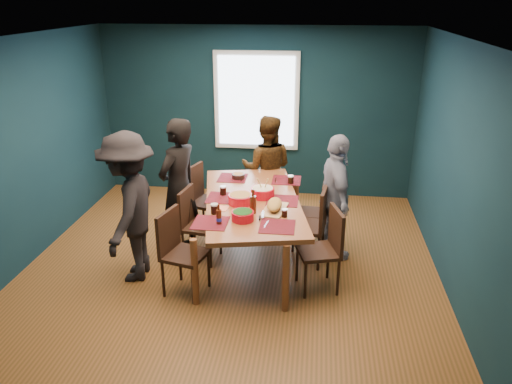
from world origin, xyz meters
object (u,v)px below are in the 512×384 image
chair_left_mid (194,219)px  person_back (267,169)px  chair_right_mid (314,220)px  bowl_salad (240,199)px  chair_right_near (326,243)px  person_near_left (129,208)px  dining_table (252,206)px  person_right (335,198)px  bowl_herbs (243,215)px  cutting_board (274,206)px  chair_left_far (202,195)px  chair_right_far (316,208)px  bowl_dumpling (263,192)px  person_far_left (179,187)px  chair_left_near (177,246)px

chair_left_mid → person_back: 1.55m
chair_right_mid → bowl_salad: 0.95m
chair_right_near → person_near_left: bearing=163.9°
dining_table → person_back: (0.04, 1.31, 0.02)m
person_right → bowl_herbs: (-1.02, -0.86, 0.09)m
chair_right_mid → cutting_board: bearing=-134.3°
dining_table → chair_left_far: 1.08m
chair_right_mid → bowl_herbs: size_ratio=4.03×
chair_right_far → bowl_dumpling: 0.96m
bowl_salad → dining_table: bearing=49.3°
dining_table → chair_right_near: 1.04m
dining_table → cutting_board: size_ratio=4.05×
chair_left_mid → person_far_left: person_far_left is taller
bowl_salad → person_far_left: bearing=159.7°
chair_right_mid → person_near_left: bearing=-156.6°
chair_left_near → bowl_herbs: size_ratio=3.91×
person_back → bowl_salad: bearing=84.6°
person_far_left → bowl_herbs: 1.20m
person_back → cutting_board: 1.63m
chair_left_near → chair_right_near: size_ratio=1.00×
chair_right_mid → chair_left_mid: bearing=-169.2°
person_near_left → bowl_dumpling: size_ratio=6.10×
person_near_left → cutting_board: person_near_left is taller
person_far_left → chair_right_mid: bearing=110.6°
person_right → person_far_left: bearing=79.9°
chair_left_near → bowl_salad: 0.93m
chair_right_mid → chair_right_near: chair_right_mid is taller
chair_left_mid → chair_right_far: size_ratio=1.13×
chair_left_far → person_near_left: size_ratio=0.56×
person_back → bowl_salad: 1.47m
chair_left_mid → chair_left_far: bearing=104.6°
chair_right_near → chair_left_far: bearing=127.8°
chair_left_near → bowl_dumpling: 1.25m
person_back → bowl_herbs: (-0.07, -1.91, 0.11)m
person_far_left → bowl_dumpling: size_ratio=6.11×
person_right → cutting_board: (-0.71, -0.56, 0.09)m
bowl_salad → chair_right_mid: bearing=13.5°
dining_table → person_right: person_right is taller
person_back → person_far_left: bearing=50.2°
chair_right_far → bowl_salad: 1.28m
dining_table → bowl_salad: bearing=-142.6°
chair_left_mid → bowl_salad: bowl_salad is taller
chair_right_mid → bowl_herbs: 1.07m
chair_left_far → person_right: 1.86m
chair_right_far → chair_left_mid: bearing=-151.5°
bowl_dumpling → chair_left_near: bearing=-134.2°
person_far_left → person_near_left: 0.79m
person_back → bowl_dumpling: size_ratio=5.41×
chair_left_near → person_near_left: person_near_left is taller
person_back → person_right: size_ratio=0.98×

